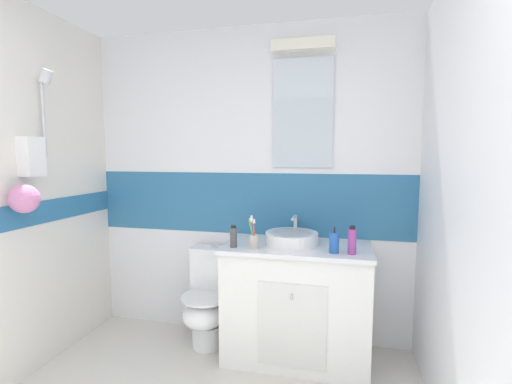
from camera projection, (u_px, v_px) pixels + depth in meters
wall_back_tiled at (250, 183)px, 2.95m from camera, size 3.20×0.20×2.50m
wall_right_plain at (498, 216)px, 1.43m from camera, size 0.10×3.48×2.50m
vanity_cabinet at (297, 301)px, 2.62m from camera, size 1.04×0.57×0.85m
sink_basin at (292, 238)px, 2.58m from camera, size 0.38×0.42×0.19m
toilet at (209, 300)px, 2.81m from camera, size 0.37×0.50×0.76m
toothbrush_cup at (254, 240)px, 2.47m from camera, size 0.07×0.07×0.23m
soap_dispenser at (334, 243)px, 2.35m from camera, size 0.06×0.06×0.18m
shampoo_bottle_tall at (352, 241)px, 2.33m from camera, size 0.05×0.05×0.19m
deodorant_spray_can at (233, 237)px, 2.50m from camera, size 0.05×0.05×0.16m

